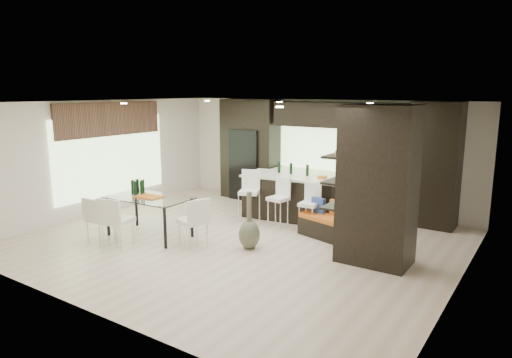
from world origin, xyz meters
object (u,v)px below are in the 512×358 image
Objects in this scene: stool_mid at (278,208)px; chair_far at (100,221)px; bench at (327,227)px; kitchen_island at (296,197)px; dining_table at (150,217)px; stool_left at (249,201)px; chair_end at (193,224)px; stool_right at (309,213)px; chair_near at (118,224)px; floor_vase at (249,221)px.

stool_mid is 3.65m from chair_far.
kitchen_island is at bearing 157.81° from bench.
chair_far is at bearing -127.16° from dining_table.
stool_left is at bearing -139.02° from kitchen_island.
stool_left is at bearing -171.18° from stool_mid.
bench is (1.21, -0.12, -0.21)m from stool_mid.
chair_far reaches higher than dining_table.
stool_right is at bearing -18.03° from chair_end.
stool_left is 2.98m from chair_near.
kitchen_island is 2.89× the size of stool_right.
chair_near reaches higher than dining_table.
chair_far is at bearing -154.08° from floor_vase.
bench is at bearing -44.70° from kitchen_island.
stool_left is 0.87× the size of floor_vase.
chair_end is (0.08, -1.98, -0.03)m from stool_left.
floor_vase reaches higher than chair_end.
chair_far is at bearing -142.18° from stool_left.
floor_vase is (0.27, -1.49, 0.11)m from stool_mid.
chair_near is (-1.09, -2.78, -0.02)m from stool_left.
bench is at bearing -27.67° from chair_end.
chair_far is at bearing -122.97° from stool_mid.
chair_end is (-1.88, -1.88, 0.22)m from bench.
kitchen_island is 2.07× the size of bench.
chair_far is 0.94× the size of chair_end.
stool_right is 2.45m from chair_end.
floor_vase is 1.07m from chair_end.
stool_left is at bearing -167.45° from bench.
chair_end is at bearing -151.99° from floor_vase.
dining_table is (-3.05, -1.88, 0.18)m from bench.
stool_left is at bearing 58.25° from chair_far.
floor_vase is 2.17m from dining_table.
kitchen_island reaches higher than bench.
bench is 1.41× the size of chair_far.
chair_end is at bearing -110.50° from kitchen_island.
stool_left is 1.50m from stool_right.
chair_end is (1.70, 0.78, 0.03)m from chair_far.
stool_right reaches higher than chair_far.
chair_end reaches higher than stool_right.
stool_left is at bearing 19.61° from chair_end.
chair_end reaches higher than bench.
stool_mid is 3.35m from chair_near.
chair_end reaches higher than chair_far.
stool_right is at bearing 40.44° from chair_far.
stool_mid is at bearing -170.01° from bench.
floor_vase is at bearing 19.26° from chair_near.
kitchen_island is 2.93× the size of chair_far.
chair_near is 0.53m from chair_far.
stool_left is 0.56× the size of dining_table.
stool_right is 0.95× the size of chair_end.
stool_mid is at bearing -20.44° from stool_left.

